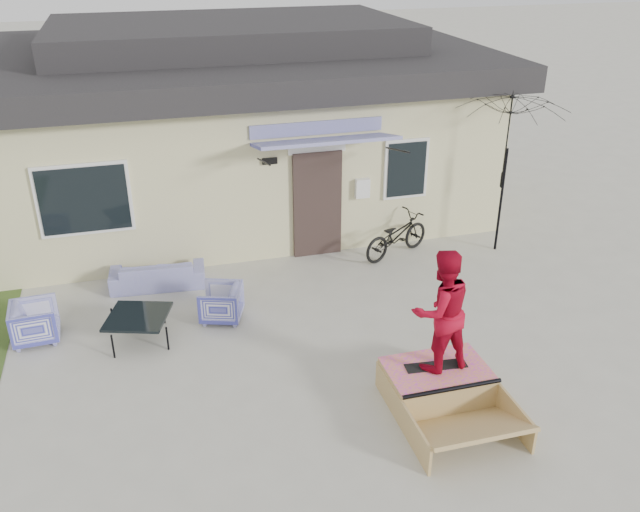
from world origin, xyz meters
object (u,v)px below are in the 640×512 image
object	(u,v)px
loveseat	(157,269)
bicycle	(397,231)
skater	(441,309)
coffee_table	(139,328)
skate_ramp	(436,382)
armchair_left	(35,320)
armchair_right	(221,301)
patio_umbrella	(505,166)
skateboard	(436,365)

from	to	relation	value
loveseat	bicycle	xyz separation A→B (m)	(4.60, 0.01, 0.19)
bicycle	skater	distance (m)	4.50
coffee_table	skate_ramp	world-z (taller)	skate_ramp
armchair_left	armchair_right	distance (m)	2.88
patio_umbrella	skater	world-z (taller)	skater
loveseat	coffee_table	bearing A→B (deg)	82.26
armchair_right	coffee_table	world-z (taller)	armchair_right
skater	coffee_table	bearing A→B (deg)	-39.47
skate_ramp	skater	distance (m)	1.15
coffee_table	patio_umbrella	distance (m)	7.34
loveseat	skate_ramp	distance (m)	5.54
armchair_left	bicycle	distance (m)	6.67
coffee_table	skate_ramp	distance (m)	4.64
loveseat	armchair_left	size ratio (longest dim) A/B	2.39
armchair_left	skater	world-z (taller)	skater
armchair_right	loveseat	bearing A→B (deg)	-128.10
armchair_right	skateboard	world-z (taller)	armchair_right
skateboard	patio_umbrella	bearing A→B (deg)	57.29
loveseat	skate_ramp	xyz separation A→B (m)	(3.48, -4.31, -0.10)
loveseat	bicycle	bearing A→B (deg)	-174.93
armchair_left	skateboard	bearing A→B (deg)	-121.84
armchair_left	armchair_right	world-z (taller)	armchair_left
bicycle	armchair_left	bearing A→B (deg)	77.16
armchair_right	skater	bearing A→B (deg)	61.35
armchair_right	skate_ramp	xyz separation A→B (m)	(2.54, -2.85, -0.10)
bicycle	skateboard	size ratio (longest dim) A/B	1.90
coffee_table	skateboard	world-z (taller)	skateboard
patio_umbrella	loveseat	bearing A→B (deg)	177.59
coffee_table	skater	xyz separation A→B (m)	(3.87, -2.52, 1.16)
armchair_right	coffee_table	size ratio (longest dim) A/B	0.74
patio_umbrella	skateboard	bearing A→B (deg)	-128.41
loveseat	patio_umbrella	distance (m)	6.79
armchair_left	loveseat	bearing A→B (deg)	-59.47
armchair_left	coffee_table	xyz separation A→B (m)	(1.55, -0.45, -0.13)
skateboard	coffee_table	bearing A→B (deg)	152.62
loveseat	armchair_right	size ratio (longest dim) A/B	2.52
armchair_left	skateboard	xyz separation A→B (m)	(5.42, -2.97, 0.14)
armchair_left	skateboard	size ratio (longest dim) A/B	0.82
armchair_left	skate_ramp	bearing A→B (deg)	-122.21
coffee_table	skateboard	distance (m)	4.63
skater	skateboard	bearing A→B (deg)	180.00
coffee_table	patio_umbrella	bearing A→B (deg)	11.73
bicycle	coffee_table	bearing A→B (deg)	85.20
armchair_left	skate_ramp	xyz separation A→B (m)	(5.42, -3.01, -0.12)
skateboard	skater	world-z (taller)	skater
loveseat	bicycle	world-z (taller)	bicycle
bicycle	patio_umbrella	world-z (taller)	patio_umbrella
patio_umbrella	skater	distance (m)	5.09
patio_umbrella	skater	xyz separation A→B (m)	(-3.16, -3.98, -0.37)
loveseat	armchair_left	bearing A→B (deg)	38.61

